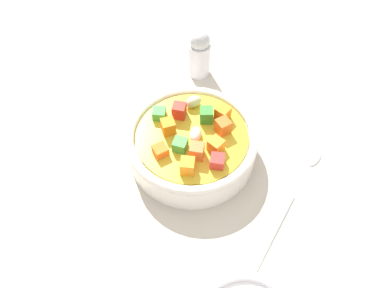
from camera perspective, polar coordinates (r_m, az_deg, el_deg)
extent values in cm
cube|color=#BAB2A0|center=(50.95, 0.00, -2.14)|extent=(140.00, 140.00, 2.00)
cylinder|color=white|center=(48.61, 0.00, -0.26)|extent=(16.95, 16.95, 3.71)
torus|color=white|center=(46.85, 0.00, 1.31)|extent=(17.04, 17.04, 1.11)
cylinder|color=gold|center=(46.96, 0.00, 1.21)|extent=(14.48, 14.48, 0.40)
cube|color=orange|center=(46.54, -3.72, 2.73)|extent=(2.31, 2.31, 1.94)
cube|color=#31832C|center=(47.66, 2.38, 4.46)|extent=(2.31, 2.31, 1.95)
cube|color=orange|center=(44.79, 3.51, -0.42)|extent=(1.83, 1.83, 1.66)
cube|color=red|center=(48.18, -2.01, 5.22)|extent=(2.18, 2.18, 1.97)
cube|color=orange|center=(44.83, -4.94, -1.00)|extent=(2.19, 2.19, 1.22)
cube|color=green|center=(48.30, -5.31, 4.55)|extent=(2.26, 2.26, 1.33)
ellipsoid|color=beige|center=(46.22, 0.72, 1.72)|extent=(2.72, 2.31, 1.27)
cube|color=green|center=(45.11, -2.14, 0.05)|extent=(2.08, 2.08, 1.50)
cube|color=red|center=(43.73, 3.96, -2.66)|extent=(2.21, 2.21, 1.49)
cube|color=orange|center=(46.63, 4.86, 2.78)|extent=(2.18, 2.18, 1.97)
cube|color=orange|center=(48.09, 4.81, 4.81)|extent=(1.77, 1.77, 1.87)
cube|color=orange|center=(44.16, 0.75, -1.10)|extent=(2.20, 2.20, 1.96)
ellipsoid|color=beige|center=(49.48, 0.22, 6.61)|extent=(2.73, 2.36, 1.57)
cube|color=orange|center=(42.99, -0.70, -3.43)|extent=(2.25, 2.25, 1.92)
cylinder|color=silver|center=(44.85, 12.00, -14.58)|extent=(13.88, 1.57, 0.62)
ellipsoid|color=silver|center=(52.19, 18.46, -1.57)|extent=(3.94, 2.27, 0.87)
cylinder|color=silver|center=(58.82, 1.14, 13.04)|extent=(3.45, 3.45, 5.55)
sphere|color=silver|center=(56.56, 1.20, 15.76)|extent=(3.10, 3.10, 3.10)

